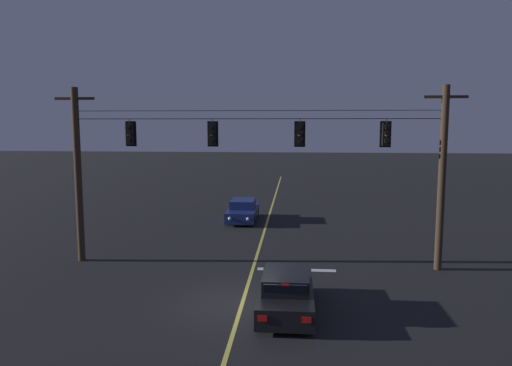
{
  "coord_description": "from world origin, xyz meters",
  "views": [
    {
      "loc": [
        1.86,
        -15.95,
        6.3
      ],
      "look_at": [
        0.0,
        5.74,
        3.58
      ],
      "focal_mm": 33.38,
      "sensor_mm": 36.0,
      "label": 1
    }
  ],
  "objects_px": {
    "traffic_light_leftmost": "(130,134)",
    "traffic_light_centre": "(300,134)",
    "traffic_light_left_inner": "(212,134)",
    "car_waiting_near_lane": "(286,292)",
    "car_oncoming_lead": "(243,211)",
    "traffic_light_right_inner": "(386,134)"
  },
  "relations": [
    {
      "from": "traffic_light_leftmost",
      "to": "traffic_light_centre",
      "type": "distance_m",
      "value": 7.53
    },
    {
      "from": "traffic_light_centre",
      "to": "traffic_light_left_inner",
      "type": "bearing_deg",
      "value": 180.0
    },
    {
      "from": "car_waiting_near_lane",
      "to": "car_oncoming_lead",
      "type": "height_order",
      "value": "same"
    },
    {
      "from": "traffic_light_centre",
      "to": "car_oncoming_lead",
      "type": "relative_size",
      "value": 0.28
    },
    {
      "from": "traffic_light_right_inner",
      "to": "car_oncoming_lead",
      "type": "distance_m",
      "value": 13.21
    },
    {
      "from": "traffic_light_left_inner",
      "to": "car_oncoming_lead",
      "type": "xyz_separation_m",
      "value": [
        0.23,
        9.73,
        -5.21
      ]
    },
    {
      "from": "traffic_light_leftmost",
      "to": "traffic_light_left_inner",
      "type": "xyz_separation_m",
      "value": [
        3.71,
        0.0,
        0.0
      ]
    },
    {
      "from": "traffic_light_leftmost",
      "to": "traffic_light_right_inner",
      "type": "height_order",
      "value": "same"
    },
    {
      "from": "traffic_light_leftmost",
      "to": "car_oncoming_lead",
      "type": "bearing_deg",
      "value": 67.99
    },
    {
      "from": "car_waiting_near_lane",
      "to": "car_oncoming_lead",
      "type": "relative_size",
      "value": 0.98
    },
    {
      "from": "traffic_light_centre",
      "to": "traffic_light_right_inner",
      "type": "distance_m",
      "value": 3.65
    },
    {
      "from": "traffic_light_leftmost",
      "to": "traffic_light_centre",
      "type": "height_order",
      "value": "same"
    },
    {
      "from": "traffic_light_right_inner",
      "to": "car_waiting_near_lane",
      "type": "height_order",
      "value": "traffic_light_right_inner"
    },
    {
      "from": "traffic_light_leftmost",
      "to": "car_waiting_near_lane",
      "type": "height_order",
      "value": "traffic_light_leftmost"
    },
    {
      "from": "traffic_light_right_inner",
      "to": "car_waiting_near_lane",
      "type": "relative_size",
      "value": 0.28
    },
    {
      "from": "traffic_light_leftmost",
      "to": "car_waiting_near_lane",
      "type": "bearing_deg",
      "value": -36.18
    },
    {
      "from": "traffic_light_leftmost",
      "to": "traffic_light_centre",
      "type": "bearing_deg",
      "value": 0.0
    },
    {
      "from": "traffic_light_centre",
      "to": "car_oncoming_lead",
      "type": "distance_m",
      "value": 11.61
    },
    {
      "from": "traffic_light_left_inner",
      "to": "traffic_light_centre",
      "type": "relative_size",
      "value": 1.0
    },
    {
      "from": "traffic_light_right_inner",
      "to": "traffic_light_centre",
      "type": "bearing_deg",
      "value": 180.0
    },
    {
      "from": "traffic_light_leftmost",
      "to": "traffic_light_right_inner",
      "type": "xyz_separation_m",
      "value": [
        11.18,
        0.0,
        0.0
      ]
    },
    {
      "from": "traffic_light_left_inner",
      "to": "car_oncoming_lead",
      "type": "relative_size",
      "value": 0.28
    }
  ]
}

